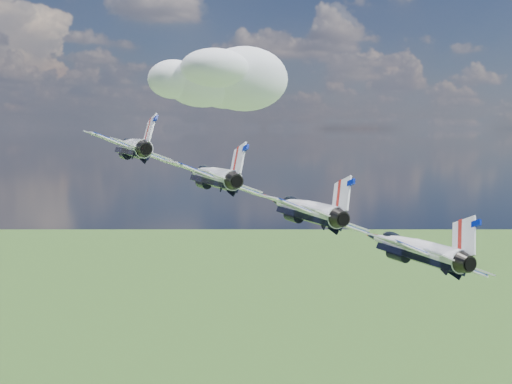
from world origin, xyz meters
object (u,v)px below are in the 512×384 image
object	(u,v)px
jet_0	(131,147)
jet_2	(304,209)
jet_1	(211,176)
jet_3	(412,248)

from	to	relation	value
jet_0	jet_2	xyz separation A→B (m)	(14.78, -15.76, -5.83)
jet_0	jet_2	bearing A→B (deg)	-51.06
jet_2	jet_1	bearing A→B (deg)	128.94
jet_1	jet_2	world-z (taller)	jet_1
jet_0	jet_2	size ratio (longest dim) A/B	1.00
jet_2	jet_0	bearing A→B (deg)	128.94
jet_1	jet_2	size ratio (longest dim) A/B	1.00
jet_2	jet_3	world-z (taller)	jet_2
jet_0	jet_2	world-z (taller)	jet_0
jet_1	jet_2	bearing A→B (deg)	-51.06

